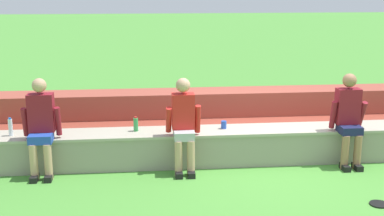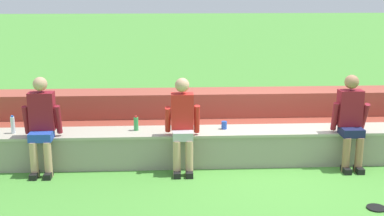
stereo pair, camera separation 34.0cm
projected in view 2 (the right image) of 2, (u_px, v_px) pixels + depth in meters
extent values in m
plane|color=#4C9338|center=(281.00, 168.00, 7.41)|extent=(80.00, 80.00, 0.00)
cube|color=gray|center=(278.00, 146.00, 7.62)|extent=(8.64, 0.55, 0.51)
cube|color=#ABA28E|center=(278.00, 130.00, 7.56)|extent=(8.68, 0.59, 0.04)
cube|color=brown|center=(268.00, 135.00, 8.30)|extent=(10.40, 0.62, 0.42)
cube|color=#9D4637|center=(262.00, 113.00, 8.85)|extent=(10.40, 0.62, 0.84)
cylinder|color=tan|center=(34.00, 160.00, 7.00)|extent=(0.11, 0.11, 0.51)
cylinder|color=tan|center=(48.00, 160.00, 7.01)|extent=(0.11, 0.11, 0.51)
cube|color=black|center=(34.00, 175.00, 7.01)|extent=(0.10, 0.22, 0.08)
cube|color=black|center=(48.00, 175.00, 7.02)|extent=(0.10, 0.22, 0.08)
cube|color=#2347B2|center=(41.00, 136.00, 7.04)|extent=(0.32, 0.28, 0.12)
cube|color=maroon|center=(42.00, 111.00, 7.10)|extent=(0.35, 0.20, 0.54)
sphere|color=tan|center=(40.00, 84.00, 7.00)|extent=(0.20, 0.20, 0.20)
cylinder|color=maroon|center=(26.00, 120.00, 7.10)|extent=(0.08, 0.17, 0.43)
cylinder|color=maroon|center=(58.00, 119.00, 7.12)|extent=(0.08, 0.16, 0.43)
cylinder|color=tan|center=(177.00, 158.00, 7.06)|extent=(0.11, 0.11, 0.51)
cylinder|color=tan|center=(189.00, 158.00, 7.06)|extent=(0.11, 0.11, 0.51)
cube|color=black|center=(177.00, 174.00, 7.07)|extent=(0.10, 0.22, 0.08)
cube|color=black|center=(189.00, 174.00, 7.08)|extent=(0.10, 0.22, 0.08)
cube|color=#B2B2B7|center=(183.00, 134.00, 7.12)|extent=(0.29, 0.33, 0.12)
cube|color=red|center=(182.00, 111.00, 7.16)|extent=(0.32, 0.20, 0.51)
sphere|color=tan|center=(182.00, 85.00, 7.06)|extent=(0.21, 0.21, 0.21)
cylinder|color=red|center=(168.00, 119.00, 7.15)|extent=(0.08, 0.24, 0.42)
cylinder|color=red|center=(197.00, 119.00, 7.17)|extent=(0.08, 0.17, 0.43)
cylinder|color=#996B4C|center=(346.00, 155.00, 7.20)|extent=(0.11, 0.11, 0.51)
cylinder|color=#996B4C|center=(359.00, 155.00, 7.21)|extent=(0.11, 0.11, 0.51)
cube|color=black|center=(346.00, 170.00, 7.22)|extent=(0.10, 0.22, 0.08)
cube|color=black|center=(359.00, 170.00, 7.23)|extent=(0.10, 0.22, 0.08)
cube|color=#191E47|center=(351.00, 132.00, 7.25)|extent=(0.31, 0.31, 0.12)
cube|color=maroon|center=(350.00, 108.00, 7.30)|extent=(0.34, 0.20, 0.53)
sphere|color=#996B4C|center=(352.00, 82.00, 7.21)|extent=(0.20, 0.20, 0.20)
cylinder|color=maroon|center=(335.00, 116.00, 7.30)|extent=(0.08, 0.15, 0.43)
cylinder|color=maroon|center=(364.00, 116.00, 7.32)|extent=(0.08, 0.23, 0.42)
cylinder|color=green|center=(136.00, 124.00, 7.47)|extent=(0.07, 0.07, 0.20)
cylinder|color=red|center=(136.00, 117.00, 7.44)|extent=(0.04, 0.04, 0.02)
cylinder|color=silver|center=(13.00, 125.00, 7.32)|extent=(0.06, 0.06, 0.25)
cylinder|color=blue|center=(12.00, 116.00, 7.29)|extent=(0.04, 0.04, 0.02)
cylinder|color=blue|center=(224.00, 125.00, 7.55)|extent=(0.08, 0.08, 0.12)
cylinder|color=black|center=(376.00, 208.00, 6.07)|extent=(0.23, 0.23, 0.02)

